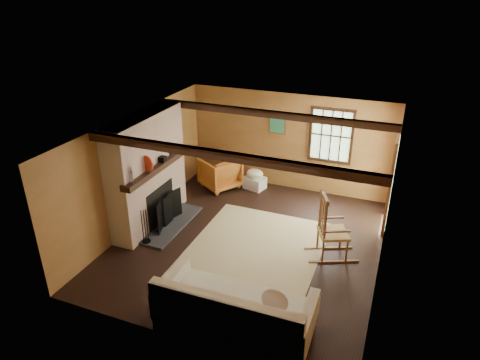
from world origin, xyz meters
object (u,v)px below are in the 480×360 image
at_px(rocking_chair, 331,231).
at_px(sofa, 234,315).
at_px(armchair, 220,172).
at_px(fireplace, 149,175).
at_px(laundry_basket, 255,183).

height_order(rocking_chair, sofa, rocking_chair).
xyz_separation_m(rocking_chair, armchair, (-3.15, 1.97, -0.16)).
xyz_separation_m(fireplace, armchair, (0.65, 2.11, -0.71)).
distance_m(sofa, armchair, 4.97).
bearing_deg(laundry_basket, fireplace, -122.44).
relative_size(sofa, laundry_basket, 4.62).
xyz_separation_m(rocking_chair, laundry_basket, (-2.30, 2.21, -0.40)).
height_order(fireplace, rocking_chair, fireplace).
bearing_deg(laundry_basket, armchair, -163.68).
distance_m(laundry_basket, armchair, 0.91).
relative_size(sofa, armchair, 2.65).
relative_size(laundry_basket, armchair, 0.57).
bearing_deg(fireplace, laundry_basket, 57.56).
height_order(rocking_chair, laundry_basket, rocking_chair).
bearing_deg(armchair, laundry_basket, 138.54).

